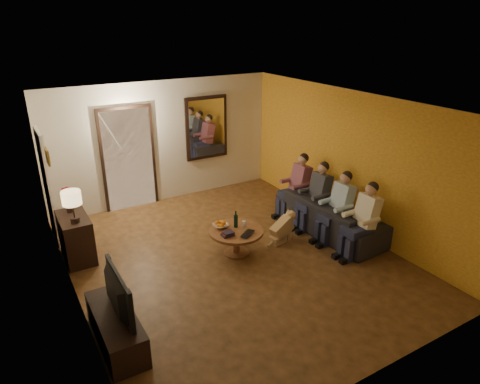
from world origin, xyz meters
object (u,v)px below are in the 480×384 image
person_d (298,188)px  bowl (221,226)px  tv_stand (116,328)px  sofa (330,216)px  person_b (339,209)px  laptop (250,235)px  person_c (317,198)px  dresser (76,238)px  dog (282,227)px  person_a (363,222)px  wine_bottle (236,219)px  table_lamp (73,207)px  coffee_table (236,242)px  tv (112,295)px

person_d → bowl: person_d is taller
tv_stand → person_d: size_ratio=1.08×
sofa → person_b: 0.42m
person_b → laptop: bearing=173.1°
person_c → laptop: bearing=-167.4°
person_b → person_d: (0.00, 1.20, 0.00)m
person_b → person_d: same height
dresser → person_c: bearing=-14.9°
dresser → dog: 3.54m
person_a → laptop: size_ratio=3.65×
person_b → wine_bottle: size_ratio=3.87×
table_lamp → person_b: size_ratio=0.45×
tv_stand → person_b: size_ratio=1.08×
person_a → dog: person_a is taller
sofa → wine_bottle: 1.93m
person_c → coffee_table: size_ratio=1.30×
sofa → table_lamp: bearing=71.5°
dresser → person_a: bearing=-28.9°
sofa → person_b: person_b is taller
dog → wine_bottle: (-0.88, 0.14, 0.32)m
sofa → dog: (-1.01, 0.15, -0.05)m
wine_bottle → person_c: bearing=0.3°
person_a → laptop: bearing=155.0°
person_b → bowl: (-2.02, 0.71, -0.12)m
person_d → dog: bearing=-140.4°
person_a → person_d: 1.80m
tv → laptop: (2.48, 0.84, -0.25)m
table_lamp → sofa: (4.31, -1.20, -0.71)m
person_d → tv_stand: bearing=-156.5°
dresser → wine_bottle: bearing=-25.0°
coffee_table → wine_bottle: bearing=63.4°
dresser → coffee_table: size_ratio=0.94×
coffee_table → table_lamp: bearing=156.9°
person_b → laptop: (-1.74, 0.21, -0.14)m
sofa → dog: size_ratio=4.03×
person_d → bowl: size_ratio=4.63×
tv → bowl: (2.20, 1.34, -0.23)m
tv → person_a: size_ratio=0.82×
tv → person_a: 4.21m
tv_stand → sofa: size_ratio=0.57×
person_c → person_d: 0.60m
sofa → person_b: bearing=158.7°
sofa → wine_bottle: bearing=78.4°
person_b → wine_bottle: bearing=161.7°
tv_stand → tv: bearing=0.0°
laptop → table_lamp: bearing=118.3°
bowl → tv_stand: bearing=-148.5°
tv → laptop: size_ratio=2.98×
tv_stand → sofa: 4.41m
dresser → wine_bottle: size_ratio=2.79×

